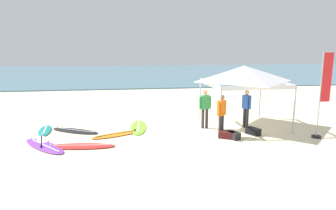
# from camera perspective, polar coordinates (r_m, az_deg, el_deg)

# --- Properties ---
(ground_plane) EXTENTS (80.00, 80.00, 0.00)m
(ground_plane) POSITION_cam_1_polar(r_m,az_deg,el_deg) (13.11, 2.05, -4.88)
(ground_plane) COLOR beige
(sea) EXTENTS (80.00, 36.00, 0.10)m
(sea) POSITION_cam_1_polar(r_m,az_deg,el_deg) (44.35, -5.65, 6.08)
(sea) COLOR teal
(sea) RESTS_ON ground
(canopy_tent) EXTENTS (3.27, 3.27, 2.75)m
(canopy_tent) POSITION_cam_1_polar(r_m,az_deg,el_deg) (13.95, 14.17, 5.72)
(canopy_tent) COLOR #B7B7BC
(canopy_tent) RESTS_ON ground
(surfboard_lime) EXTENTS (0.89, 2.63, 0.19)m
(surfboard_lime) POSITION_cam_1_polar(r_m,az_deg,el_deg) (13.65, -5.61, -4.14)
(surfboard_lime) COLOR #7AD12D
(surfboard_lime) RESTS_ON ground
(surfboard_black) EXTENTS (2.30, 1.69, 0.19)m
(surfboard_black) POSITION_cam_1_polar(r_m,az_deg,el_deg) (13.57, -17.14, -4.65)
(surfboard_black) COLOR black
(surfboard_black) RESTS_ON ground
(surfboard_red) EXTENTS (2.59, 0.99, 0.19)m
(surfboard_red) POSITION_cam_1_polar(r_m,az_deg,el_deg) (11.44, -16.28, -7.45)
(surfboard_red) COLOR red
(surfboard_red) RESTS_ON ground
(surfboard_orange) EXTENTS (2.15, 1.41, 0.19)m
(surfboard_orange) POSITION_cam_1_polar(r_m,az_deg,el_deg) (12.61, -9.71, -5.48)
(surfboard_orange) COLOR orange
(surfboard_orange) RESTS_ON ground
(surfboard_white) EXTENTS (0.90, 1.87, 0.19)m
(surfboard_white) POSITION_cam_1_polar(r_m,az_deg,el_deg) (12.35, -22.75, -6.52)
(surfboard_white) COLOR white
(surfboard_white) RESTS_ON ground
(surfboard_purple) EXTENTS (2.13, 2.41, 0.19)m
(surfboard_purple) POSITION_cam_1_polar(r_m,az_deg,el_deg) (11.90, -22.33, -7.12)
(surfboard_purple) COLOR purple
(surfboard_purple) RESTS_ON ground
(surfboard_teal) EXTENTS (0.74, 1.95, 0.19)m
(surfboard_teal) POSITION_cam_1_polar(r_m,az_deg,el_deg) (14.04, -22.19, -4.48)
(surfboard_teal) COLOR #19847F
(surfboard_teal) RESTS_ON ground
(person_green) EXTENTS (0.55, 0.24, 1.71)m
(person_green) POSITION_cam_1_polar(r_m,az_deg,el_deg) (13.42, 7.00, -0.25)
(person_green) COLOR #2D2D33
(person_green) RESTS_ON ground
(person_orange) EXTENTS (0.42, 0.41, 1.71)m
(person_orange) POSITION_cam_1_polar(r_m,az_deg,el_deg) (12.22, 10.05, -1.41)
(person_orange) COLOR #2D2D33
(person_orange) RESTS_ON ground
(person_blue) EXTENTS (0.32, 0.53, 1.71)m
(person_blue) POSITION_cam_1_polar(r_m,az_deg,el_deg) (13.82, 14.55, -0.20)
(person_blue) COLOR #2D2D33
(person_blue) RESTS_ON ground
(banner_flag) EXTENTS (0.60, 0.36, 3.40)m
(banner_flag) POSITION_cam_1_polar(r_m,az_deg,el_deg) (13.24, 27.10, 1.08)
(banner_flag) COLOR #99999E
(banner_flag) RESTS_ON ground
(gear_bag_near_tent) EXTENTS (0.52, 0.68, 0.28)m
(gear_bag_near_tent) POSITION_cam_1_polar(r_m,az_deg,el_deg) (12.99, 15.75, -4.78)
(gear_bag_near_tent) COLOR black
(gear_bag_near_tent) RESTS_ON ground
(gear_bag_by_pole) EXTENTS (0.68, 0.59, 0.28)m
(gear_bag_by_pole) POSITION_cam_1_polar(r_m,az_deg,el_deg) (12.21, 10.98, -5.55)
(gear_bag_by_pole) COLOR #4C1919
(gear_bag_by_pole) RESTS_ON ground
(gear_bag_on_sand) EXTENTS (0.54, 0.68, 0.28)m
(gear_bag_on_sand) POSITION_cam_1_polar(r_m,az_deg,el_deg) (12.22, 12.07, -5.58)
(gear_bag_on_sand) COLOR #232328
(gear_bag_on_sand) RESTS_ON ground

